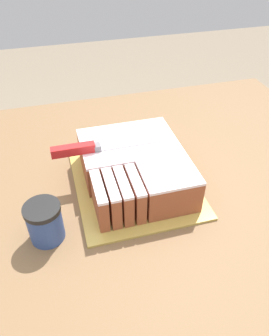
% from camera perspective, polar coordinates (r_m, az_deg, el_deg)
% --- Properties ---
extents(countertop, '(1.40, 1.10, 0.93)m').
position_cam_1_polar(countertop, '(1.17, -1.74, -22.23)').
color(countertop, brown).
rests_on(countertop, ground_plane).
extents(cake_board, '(0.30, 0.34, 0.01)m').
position_cam_1_polar(cake_board, '(0.84, -0.00, -2.52)').
color(cake_board, gold).
rests_on(cake_board, countertop).
extents(cake, '(0.24, 0.29, 0.09)m').
position_cam_1_polar(cake, '(0.82, 0.15, 0.22)').
color(cake, '#994C2D').
rests_on(cake, cake_board).
extents(knife, '(0.27, 0.02, 0.02)m').
position_cam_1_polar(knife, '(0.80, -8.80, 3.35)').
color(knife, silver).
rests_on(knife, cake).
extents(coffee_cup, '(0.08, 0.08, 0.09)m').
position_cam_1_polar(coffee_cup, '(0.72, -15.34, -9.09)').
color(coffee_cup, '#334C8C').
rests_on(coffee_cup, countertop).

